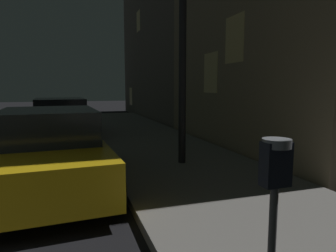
# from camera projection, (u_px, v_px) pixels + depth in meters

# --- Properties ---
(parking_meter) EXTENTS (0.19, 0.19, 1.32)m
(parking_meter) POSITION_uv_depth(u_px,v_px,m) (275.00, 186.00, 2.01)
(parking_meter) COLOR #59595B
(parking_meter) RESTS_ON sidewalk
(car_yellow_cab) EXTENTS (2.15, 4.24, 1.43)m
(car_yellow_cab) POSITION_uv_depth(u_px,v_px,m) (50.00, 150.00, 5.29)
(car_yellow_cab) COLOR gold
(car_yellow_cab) RESTS_ON ground
(car_red) EXTENTS (2.28, 4.48, 1.43)m
(car_red) POSITION_uv_depth(u_px,v_px,m) (60.00, 118.00, 10.75)
(car_red) COLOR maroon
(car_red) RESTS_ON ground
(building_far) EXTENTS (8.77, 11.81, 12.40)m
(building_far) POSITION_uv_depth(u_px,v_px,m) (211.00, 16.00, 18.42)
(building_far) COLOR #6B6056
(building_far) RESTS_ON ground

